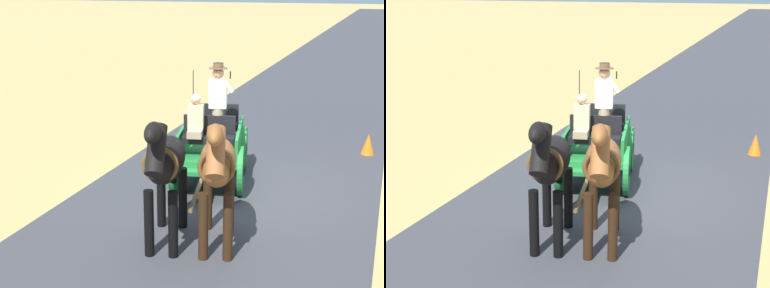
# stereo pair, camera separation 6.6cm
# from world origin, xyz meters

# --- Properties ---
(ground_plane) EXTENTS (200.00, 200.00, 0.00)m
(ground_plane) POSITION_xyz_m (0.00, 0.00, 0.00)
(ground_plane) COLOR tan
(road_surface) EXTENTS (5.65, 160.00, 0.01)m
(road_surface) POSITION_xyz_m (0.00, 0.00, 0.00)
(road_surface) COLOR #38383D
(road_surface) RESTS_ON ground
(horse_drawn_carriage) EXTENTS (1.88, 4.51, 2.50)m
(horse_drawn_carriage) POSITION_xyz_m (0.55, -0.19, 0.82)
(horse_drawn_carriage) COLOR #1E7233
(horse_drawn_carriage) RESTS_ON ground
(horse_near_side) EXTENTS (0.93, 2.14, 2.21)m
(horse_near_side) POSITION_xyz_m (-0.47, 2.69, 1.32)
(horse_near_side) COLOR brown
(horse_near_side) RESTS_ON ground
(horse_off_side) EXTENTS (0.89, 2.15, 2.21)m
(horse_off_side) POSITION_xyz_m (0.32, 2.86, 1.32)
(horse_off_side) COLOR black
(horse_off_side) RESTS_ON ground
(traffic_cone) EXTENTS (0.32, 0.32, 0.50)m
(traffic_cone) POSITION_xyz_m (-2.42, -3.26, 0.25)
(traffic_cone) COLOR orange
(traffic_cone) RESTS_ON ground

